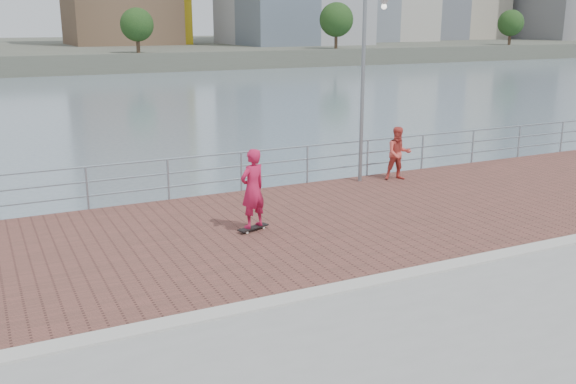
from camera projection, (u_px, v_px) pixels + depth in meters
name	position (u px, v px, depth m)	size (l,w,h in m)	color
brick_lane	(256.00, 231.00, 14.34)	(40.00, 6.80, 0.02)	brown
curb	(338.00, 288.00, 11.21)	(40.00, 0.40, 0.06)	#B7B5AD
guardrail	(205.00, 171.00, 17.11)	(39.06, 0.06, 1.13)	#8C9EA8
street_lamp	(372.00, 46.00, 17.44)	(0.40, 1.17, 5.50)	gray
skateboard	(253.00, 228.00, 14.32)	(0.79, 0.43, 0.09)	black
skateboarder	(253.00, 189.00, 14.09)	(0.65, 0.43, 1.78)	#BE1943
bystander	(398.00, 153.00, 18.78)	(0.76, 0.59, 1.57)	#D1473D
shoreline_trees	(191.00, 22.00, 86.34)	(169.69, 5.22, 6.95)	#473323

